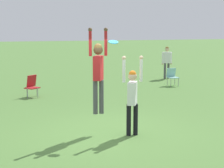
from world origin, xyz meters
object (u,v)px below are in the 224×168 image
person_jumping (98,68)px  frisbee (113,42)px  camping_chair_1 (172,75)px  camping_chair_2 (32,85)px  person_spectator_near (167,59)px  person_defending (132,94)px

person_jumping → frisbee: size_ratio=8.72×
camping_chair_1 → camping_chair_2: (-6.63, -1.00, -0.00)m
frisbee → person_spectator_near: frisbee is taller
person_defending → frisbee: bearing=-96.2°
frisbee → camping_chair_1: 8.68m
camping_chair_1 → person_spectator_near: (0.78, 2.33, 0.56)m
frisbee → person_spectator_near: (5.72, 9.20, -1.38)m
person_jumping → person_defending: 1.11m
person_jumping → camping_chair_1: size_ratio=2.69×
person_jumping → person_spectator_near: 10.94m
camping_chair_2 → frisbee: bearing=66.4°
camping_chair_1 → person_spectator_near: bearing=-110.2°
person_jumping → camping_chair_2: bearing=40.9°
person_defending → frisbee: frisbee is taller
person_jumping → person_defending: person_jumping is taller
person_defending → camping_chair_1: person_defending is taller
frisbee → camping_chair_1: size_ratio=0.31×
person_defending → camping_chair_2: person_defending is taller
frisbee → person_spectator_near: 10.92m
person_jumping → camping_chair_1: person_jumping is taller
camping_chair_2 → camping_chair_1: bearing=149.0°
person_defending → person_spectator_near: 10.87m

